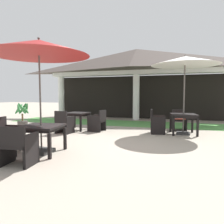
# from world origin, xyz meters

# --- Properties ---
(ground_plane) EXTENTS (60.00, 60.00, 0.00)m
(ground_plane) POSITION_xyz_m (0.00, 0.00, 0.00)
(ground_plane) COLOR #9E9384
(background_pavilion) EXTENTS (11.14, 2.75, 4.09)m
(background_pavilion) POSITION_xyz_m (0.00, 7.27, 3.18)
(background_pavilion) COLOR white
(background_pavilion) RESTS_ON ground
(lawn_strip) EXTENTS (12.94, 2.23, 0.01)m
(lawn_strip) POSITION_xyz_m (0.00, 5.44, 0.00)
(lawn_strip) COLOR #519347
(lawn_strip) RESTS_ON ground
(patio_table_near_foreground) EXTENTS (0.93, 0.93, 0.72)m
(patio_table_near_foreground) POSITION_xyz_m (-1.65, 2.89, 0.62)
(patio_table_near_foreground) COLOR black
(patio_table_near_foreground) RESTS_ON ground
(patio_chair_near_foreground_east) EXTENTS (0.62, 0.64, 0.85)m
(patio_chair_near_foreground_east) POSITION_xyz_m (-0.70, 2.80, 0.40)
(patio_chair_near_foreground_east) COLOR black
(patio_chair_near_foreground_east) RESTS_ON ground
(patio_chair_near_foreground_south) EXTENTS (0.60, 0.57, 0.87)m
(patio_chair_near_foreground_south) POSITION_xyz_m (-1.73, 1.94, 0.41)
(patio_chair_near_foreground_south) COLOR black
(patio_chair_near_foreground_south) RESTS_ON ground
(patio_table_mid_left) EXTENTS (1.02, 1.02, 0.76)m
(patio_table_mid_left) POSITION_xyz_m (2.58, 3.14, 0.65)
(patio_table_mid_left) COLOR black
(patio_table_mid_left) RESTS_ON ground
(patio_umbrella_mid_left) EXTENTS (2.45, 2.45, 2.92)m
(patio_umbrella_mid_left) POSITION_xyz_m (2.58, 3.14, 2.67)
(patio_umbrella_mid_left) COLOR #2D2D2D
(patio_umbrella_mid_left) RESTS_ON ground
(patio_chair_mid_left_west) EXTENTS (0.61, 0.64, 0.91)m
(patio_chair_mid_left_west) POSITION_xyz_m (1.62, 2.98, 0.42)
(patio_chair_mid_left_west) COLOR black
(patio_chair_mid_left_west) RESTS_ON ground
(patio_chair_mid_left_north) EXTENTS (0.62, 0.62, 0.83)m
(patio_chair_mid_left_north) POSITION_xyz_m (2.43, 4.09, 0.40)
(patio_chair_mid_left_north) COLOR black
(patio_chair_mid_left_north) RESTS_ON ground
(patio_table_mid_right) EXTENTS (1.07, 1.07, 0.70)m
(patio_table_mid_right) POSITION_xyz_m (-0.87, -0.66, 0.61)
(patio_table_mid_right) COLOR black
(patio_table_mid_right) RESTS_ON ground
(patio_umbrella_mid_right) EXTENTS (2.47, 2.47, 2.85)m
(patio_umbrella_mid_right) POSITION_xyz_m (-0.87, -0.66, 2.58)
(patio_umbrella_mid_right) COLOR #2D2D2D
(patio_umbrella_mid_right) RESTS_ON ground
(patio_chair_mid_right_west) EXTENTS (0.66, 0.66, 0.88)m
(patio_chair_mid_right_west) POSITION_xyz_m (-1.83, -0.78, 0.41)
(patio_chair_mid_right_west) COLOR black
(patio_chair_mid_right_west) RESTS_ON ground
(patio_chair_mid_right_south) EXTENTS (0.70, 0.61, 0.84)m
(patio_chair_mid_right_south) POSITION_xyz_m (-0.75, -1.62, 0.41)
(patio_chair_mid_right_south) COLOR black
(patio_chair_mid_right_south) RESTS_ON ground
(potted_palm_left_edge) EXTENTS (0.57, 0.55, 1.16)m
(potted_palm_left_edge) POSITION_xyz_m (-3.76, 2.09, 0.42)
(potted_palm_left_edge) COLOR #47423D
(potted_palm_left_edge) RESTS_ON ground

